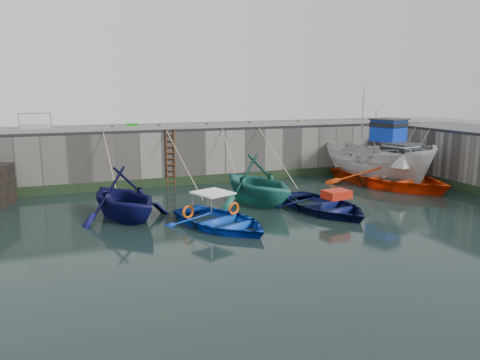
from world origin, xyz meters
name	(u,v)px	position (x,y,z in m)	size (l,w,h in m)	color
ground	(281,233)	(0.00, 0.00, 0.00)	(120.00, 120.00, 0.00)	black
quay_back	(194,152)	(0.00, 12.50, 1.50)	(30.00, 5.00, 3.00)	slate
road_back	(193,126)	(0.00, 12.50, 3.08)	(30.00, 5.00, 0.16)	black
kerb_back	(204,126)	(0.00, 10.15, 3.26)	(30.00, 0.30, 0.20)	slate
algae_back	(206,179)	(0.00, 9.96, 0.25)	(30.00, 0.08, 0.50)	black
algae_right	(470,189)	(11.96, 2.50, 0.25)	(0.08, 15.00, 0.50)	black
ladder	(171,158)	(-2.00, 9.91, 1.59)	(0.51, 0.08, 3.20)	#3F1E0F
boat_near_white	(124,218)	(-5.28, 4.13, 0.00)	(4.04, 4.68, 2.46)	#090B3C
boat_near_white_rope	(114,197)	(-5.28, 8.32, 0.00)	(0.04, 4.25, 3.10)	tan
boat_near_blue	(221,227)	(-1.87, 1.54, 0.00)	(3.43, 4.81, 1.00)	#0C3CB4
boat_near_blue_rope	(187,197)	(-1.87, 7.02, 0.00)	(0.04, 6.50, 3.10)	tan
boat_near_blacktrim	(256,203)	(0.96, 4.70, 0.00)	(4.30, 4.99, 2.63)	#1C6257
boat_near_blacktrim_rope	(229,187)	(0.96, 8.60, 0.00)	(0.04, 3.82, 3.10)	tan
boat_near_navy	(324,211)	(3.16, 2.19, 0.00)	(3.60, 5.04, 1.04)	#090E39
boat_near_navy_rope	(275,188)	(3.16, 7.35, 0.00)	(0.04, 5.91, 3.10)	tan
boat_far_white	(378,162)	(9.51, 6.93, 1.16)	(4.82, 7.66, 5.77)	silver
boat_far_orange	(390,177)	(9.51, 5.77, 0.49)	(6.82, 8.38, 4.52)	#FF420D
fish_crate	(132,126)	(-3.79, 11.61, 3.29)	(0.64, 0.42, 0.27)	#218F1A
railing	(36,127)	(-8.75, 11.25, 3.36)	(1.60, 1.05, 1.00)	#A5A8AD
bollard_a	(112,128)	(-5.00, 10.25, 3.30)	(0.18, 0.18, 0.28)	#3F1E0F
bollard_b	(159,127)	(-2.50, 10.25, 3.30)	(0.18, 0.18, 0.28)	#3F1E0F
bollard_c	(207,125)	(0.20, 10.25, 3.30)	(0.18, 0.18, 0.28)	#3F1E0F
bollard_d	(249,124)	(2.80, 10.25, 3.30)	(0.18, 0.18, 0.28)	#3F1E0F
bollard_e	(298,123)	(6.00, 10.25, 3.30)	(0.18, 0.18, 0.28)	#3F1E0F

